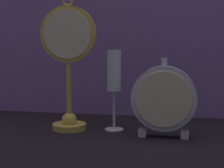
% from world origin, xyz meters
% --- Properties ---
extents(ground_plane, '(4.00, 4.00, 0.00)m').
position_xyz_m(ground_plane, '(0.00, 0.00, 0.00)').
color(ground_plane, black).
extents(fabric_backdrop_drape, '(1.58, 0.01, 0.65)m').
position_xyz_m(fabric_backdrop_drape, '(0.00, 0.33, 0.33)').
color(fabric_backdrop_drape, '#8460A8').
rests_on(fabric_backdrop_drape, ground_plane).
extents(pocket_watch_on_stand, '(0.15, 0.09, 0.37)m').
position_xyz_m(pocket_watch_on_stand, '(-0.12, 0.10, 0.18)').
color(pocket_watch_on_stand, gold).
rests_on(pocket_watch_on_stand, ground_plane).
extents(mantel_clock_silver, '(0.16, 0.04, 0.20)m').
position_xyz_m(mantel_clock_silver, '(0.14, 0.06, 0.10)').
color(mantel_clock_silver, silver).
rests_on(mantel_clock_silver, ground_plane).
extents(champagne_flute, '(0.05, 0.05, 0.22)m').
position_xyz_m(champagne_flute, '(-0.00, 0.11, 0.15)').
color(champagne_flute, silver).
rests_on(champagne_flute, ground_plane).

